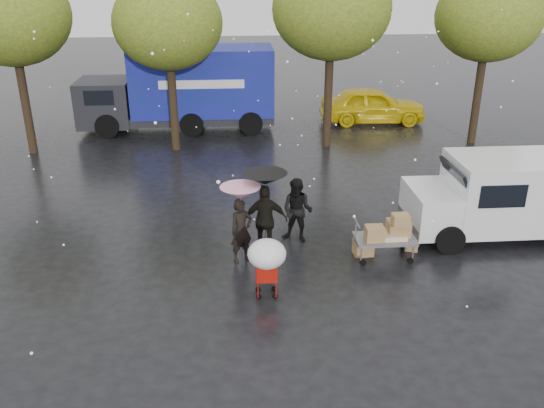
{
  "coord_description": "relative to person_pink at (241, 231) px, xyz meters",
  "views": [
    {
      "loc": [
        -1.38,
        -11.99,
        7.03
      ],
      "look_at": [
        -0.38,
        1.0,
        1.4
      ],
      "focal_mm": 38.0,
      "sensor_mm": 36.0,
      "label": 1
    }
  ],
  "objects": [
    {
      "name": "person_middle",
      "position": [
        1.5,
        0.98,
        0.05
      ],
      "size": [
        1.05,
        0.96,
        1.75
      ],
      "primitive_type": "imported",
      "rotation": [
        0.0,
        0.0,
        -0.44
      ],
      "color": "black",
      "rests_on": "ground"
    },
    {
      "name": "umbrella_pink",
      "position": [
        -0.0,
        0.0,
        1.01
      ],
      "size": [
        0.99,
        0.99,
        1.99
      ],
      "color": "#4C4C4C",
      "rests_on": "ground"
    },
    {
      "name": "person_black",
      "position": [
        0.62,
        0.32,
        0.12
      ],
      "size": [
        1.1,
        0.46,
        1.87
      ],
      "primitive_type": "imported",
      "rotation": [
        0.0,
        0.0,
        3.14
      ],
      "color": "black",
      "rests_on": "ground"
    },
    {
      "name": "person_pink",
      "position": [
        0.0,
        0.0,
        0.0
      ],
      "size": [
        0.71,
        0.63,
        1.64
      ],
      "primitive_type": "imported",
      "rotation": [
        0.0,
        0.0,
        0.5
      ],
      "color": "black",
      "rests_on": "ground"
    },
    {
      "name": "yellow_taxi",
      "position": [
        6.3,
        12.58,
        -0.02
      ],
      "size": [
        4.81,
        2.15,
        1.61
      ],
      "primitive_type": "imported",
      "rotation": [
        0.0,
        0.0,
        1.52
      ],
      "color": "#DDBB0B",
      "rests_on": "ground"
    },
    {
      "name": "ground",
      "position": [
        1.16,
        -0.74,
        -0.82
      ],
      "size": [
        90.0,
        90.0,
        0.0
      ],
      "primitive_type": "plane",
      "color": "black",
      "rests_on": "ground"
    },
    {
      "name": "white_van",
      "position": [
        7.12,
        0.95,
        0.34
      ],
      "size": [
        4.91,
        2.18,
        2.2
      ],
      "color": "white",
      "rests_on": "ground"
    },
    {
      "name": "umbrella_black",
      "position": [
        0.62,
        0.32,
        1.23
      ],
      "size": [
        1.09,
        1.09,
        2.2
      ],
      "color": "#4C4C4C",
      "rests_on": "ground"
    },
    {
      "name": "blue_truck",
      "position": [
        -2.13,
        12.19,
        0.94
      ],
      "size": [
        8.3,
        2.6,
        3.5
      ],
      "color": "navy",
      "rests_on": "ground"
    },
    {
      "name": "box_ground_near",
      "position": [
        3.1,
        0.07,
        -0.61
      ],
      "size": [
        0.51,
        0.42,
        0.43
      ],
      "primitive_type": "cube",
      "rotation": [
        0.0,
        0.0,
        0.08
      ],
      "color": "#9B6D44",
      "rests_on": "ground"
    },
    {
      "name": "box_ground_far",
      "position": [
        4.38,
        0.27,
        -0.66
      ],
      "size": [
        0.51,
        0.46,
        0.33
      ],
      "primitive_type": "cube",
      "rotation": [
        0.0,
        0.0,
        -0.36
      ],
      "color": "#9B6D44",
      "rests_on": "ground"
    },
    {
      "name": "vendor_cart",
      "position": [
        3.65,
        -0.18,
        -0.09
      ],
      "size": [
        1.52,
        0.8,
        1.27
      ],
      "color": "slate",
      "rests_on": "ground"
    },
    {
      "name": "shopping_cart",
      "position": [
        0.51,
        -1.82,
        0.24
      ],
      "size": [
        0.84,
        0.84,
        1.46
      ],
      "color": "#B4140A",
      "rests_on": "ground"
    },
    {
      "name": "tree_row",
      "position": [
        0.7,
        9.26,
        4.2
      ],
      "size": [
        21.6,
        4.4,
        7.12
      ],
      "color": "black",
      "rests_on": "ground"
    }
  ]
}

